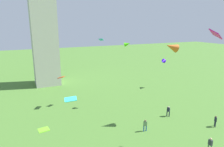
% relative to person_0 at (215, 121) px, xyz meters
% --- Properties ---
extents(person_0, '(0.45, 0.47, 1.60)m').
position_rel_person_0_xyz_m(person_0, '(0.00, 0.00, 0.00)').
color(person_0, '#1E2333').
rests_on(person_0, ground_plane).
extents(person_1, '(0.51, 0.30, 1.64)m').
position_rel_person_0_xyz_m(person_1, '(-9.54, 2.99, 0.03)').
color(person_1, '#235693').
rests_on(person_1, ground_plane).
extents(person_2, '(0.43, 0.50, 1.65)m').
position_rel_person_0_xyz_m(person_2, '(-3.78, 5.27, 0.03)').
color(person_2, '#1E2333').
rests_on(person_2, ground_plane).
extents(person_3, '(0.25, 0.52, 1.66)m').
position_rel_person_0_xyz_m(person_3, '(-5.41, -3.68, 0.04)').
color(person_3, '#51754C').
rests_on(person_3, ground_plane).
extents(kite_flying_0, '(1.69, 1.58, 1.05)m').
position_rel_person_0_xyz_m(kite_flying_0, '(4.64, 17.65, 4.99)').
color(kite_flying_0, '#3006EE').
extents(kite_flying_1, '(1.14, 1.15, 0.51)m').
position_rel_person_0_xyz_m(kite_flying_1, '(-10.94, 14.89, 10.41)').
color(kite_flying_1, '#379DEB').
extents(kite_flying_2, '(1.03, 1.43, 0.39)m').
position_rel_person_0_xyz_m(kite_flying_2, '(-22.33, 0.78, 3.45)').
color(kite_flying_2, '#7CDE2C').
extents(kite_flying_3, '(1.68, 1.62, 1.19)m').
position_rel_person_0_xyz_m(kite_flying_3, '(-4.62, -2.04, 11.92)').
color(kite_flying_3, '#ED189A').
extents(kite_flying_4, '(1.35, 1.05, 0.32)m').
position_rel_person_0_xyz_m(kite_flying_4, '(-19.34, 2.41, 5.41)').
color(kite_flying_4, '#38EEEF').
extents(kite_flying_5, '(1.36, 1.14, 0.96)m').
position_rel_person_0_xyz_m(kite_flying_5, '(-7.50, 11.99, 9.78)').
color(kite_flying_5, '#3DBF0A').
extents(kite_flying_6, '(2.05, 1.48, 1.58)m').
position_rel_person_0_xyz_m(kite_flying_6, '(-4.94, 4.23, 9.96)').
color(kite_flying_6, orange).
extents(kite_flying_7, '(1.44, 1.62, 0.43)m').
position_rel_person_0_xyz_m(kite_flying_7, '(-17.80, 15.99, 4.28)').
color(kite_flying_7, '#BA3811').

